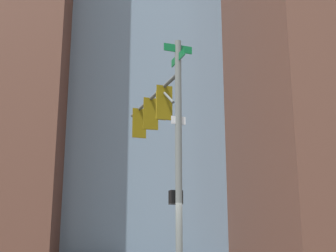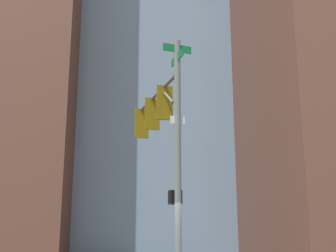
% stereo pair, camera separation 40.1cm
% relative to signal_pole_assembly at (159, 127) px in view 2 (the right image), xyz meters
% --- Properties ---
extents(signal_pole_assembly, '(5.54, 1.77, 7.46)m').
position_rel_signal_pole_assembly_xyz_m(signal_pole_assembly, '(0.00, 0.00, 0.00)').
color(signal_pole_assembly, slate).
rests_on(signal_pole_assembly, ground_plane).
extents(building_brick_nearside, '(25.25, 15.59, 42.46)m').
position_rel_signal_pole_assembly_xyz_m(building_brick_nearside, '(-24.98, 17.48, 16.10)').
color(building_brick_nearside, brown).
rests_on(building_brick_nearside, ground_plane).
extents(building_brick_midblock, '(16.20, 15.55, 46.80)m').
position_rel_signal_pole_assembly_xyz_m(building_brick_midblock, '(-33.12, -14.71, 18.27)').
color(building_brick_midblock, brown).
rests_on(building_brick_midblock, ground_plane).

